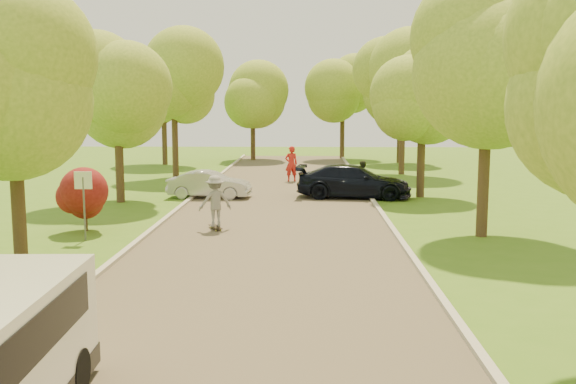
# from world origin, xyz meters

# --- Properties ---
(ground) EXTENTS (100.00, 100.00, 0.00)m
(ground) POSITION_xyz_m (0.00, 0.00, 0.00)
(ground) COLOR #44721B
(ground) RESTS_ON ground
(road) EXTENTS (8.00, 60.00, 0.01)m
(road) POSITION_xyz_m (0.00, 8.00, 0.01)
(road) COLOR #4C4438
(road) RESTS_ON ground
(curb_left) EXTENTS (0.18, 60.00, 0.12)m
(curb_left) POSITION_xyz_m (-4.05, 8.00, 0.06)
(curb_left) COLOR #B2AD9E
(curb_left) RESTS_ON ground
(curb_right) EXTENTS (0.18, 60.00, 0.12)m
(curb_right) POSITION_xyz_m (4.05, 8.00, 0.06)
(curb_right) COLOR #B2AD9E
(curb_right) RESTS_ON ground
(street_sign) EXTENTS (0.55, 0.06, 2.17)m
(street_sign) POSITION_xyz_m (-5.80, 4.00, 1.56)
(street_sign) COLOR #59595E
(street_sign) RESTS_ON ground
(red_shrub) EXTENTS (1.70, 1.70, 1.95)m
(red_shrub) POSITION_xyz_m (-6.30, 5.50, 1.10)
(red_shrub) COLOR #382619
(red_shrub) RESTS_ON ground
(tree_l_mida) EXTENTS (4.71, 4.60, 7.39)m
(tree_l_mida) POSITION_xyz_m (-6.30, 1.00, 5.17)
(tree_l_mida) COLOR #382619
(tree_l_mida) RESTS_ON ground
(tree_l_midb) EXTENTS (4.30, 4.20, 6.62)m
(tree_l_midb) POSITION_xyz_m (-6.81, 12.00, 4.59)
(tree_l_midb) COLOR #382619
(tree_l_midb) RESTS_ON ground
(tree_l_far) EXTENTS (4.92, 4.80, 7.79)m
(tree_l_far) POSITION_xyz_m (-6.39, 22.00, 5.47)
(tree_l_far) COLOR #382619
(tree_l_far) RESTS_ON ground
(tree_r_mida) EXTENTS (5.13, 5.00, 7.95)m
(tree_r_mida) POSITION_xyz_m (7.02, 5.00, 5.54)
(tree_r_mida) COLOR #382619
(tree_r_mida) RESTS_ON ground
(tree_r_midb) EXTENTS (4.51, 4.40, 7.01)m
(tree_r_midb) POSITION_xyz_m (6.60, 14.00, 4.88)
(tree_r_midb) COLOR #382619
(tree_r_midb) RESTS_ON ground
(tree_r_far) EXTENTS (5.33, 5.20, 8.34)m
(tree_r_far) POSITION_xyz_m (7.23, 24.00, 5.83)
(tree_r_far) COLOR #382619
(tree_r_far) RESTS_ON ground
(tree_bg_a) EXTENTS (5.12, 5.00, 7.72)m
(tree_bg_a) POSITION_xyz_m (-8.78, 30.00, 5.31)
(tree_bg_a) COLOR #382619
(tree_bg_a) RESTS_ON ground
(tree_bg_b) EXTENTS (5.12, 5.00, 7.95)m
(tree_bg_b) POSITION_xyz_m (8.22, 32.00, 5.54)
(tree_bg_b) COLOR #382619
(tree_bg_b) RESTS_ON ground
(tree_bg_c) EXTENTS (4.92, 4.80, 7.33)m
(tree_bg_c) POSITION_xyz_m (-2.79, 34.00, 5.02)
(tree_bg_c) COLOR #382619
(tree_bg_c) RESTS_ON ground
(tree_bg_d) EXTENTS (5.12, 5.00, 7.72)m
(tree_bg_d) POSITION_xyz_m (4.22, 36.00, 5.31)
(tree_bg_d) COLOR #382619
(tree_bg_d) RESTS_ON ground
(silver_sedan) EXTENTS (3.86, 1.60, 1.24)m
(silver_sedan) POSITION_xyz_m (-3.30, 13.39, 0.62)
(silver_sedan) COLOR #AFAFB4
(silver_sedan) RESTS_ON ground
(dark_sedan) EXTENTS (5.41, 2.69, 1.51)m
(dark_sedan) POSITION_xyz_m (3.30, 13.60, 0.76)
(dark_sedan) COLOR black
(dark_sedan) RESTS_ON ground
(longboard) EXTENTS (0.60, 0.92, 0.10)m
(longboard) POSITION_xyz_m (-1.96, 5.83, 0.10)
(longboard) COLOR black
(longboard) RESTS_ON ground
(skateboarder) EXTENTS (1.30, 1.06, 1.75)m
(skateboarder) POSITION_xyz_m (-1.96, 5.83, 0.99)
(skateboarder) COLOR gray
(skateboarder) RESTS_ON longboard
(person_striped) EXTENTS (0.82, 0.65, 1.97)m
(person_striped) POSITION_xyz_m (0.29, 19.89, 0.98)
(person_striped) COLOR red
(person_striped) RESTS_ON ground
(person_olive) EXTENTS (0.97, 0.94, 1.57)m
(person_olive) POSITION_xyz_m (3.80, 15.13, 0.79)
(person_olive) COLOR #313721
(person_olive) RESTS_ON ground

